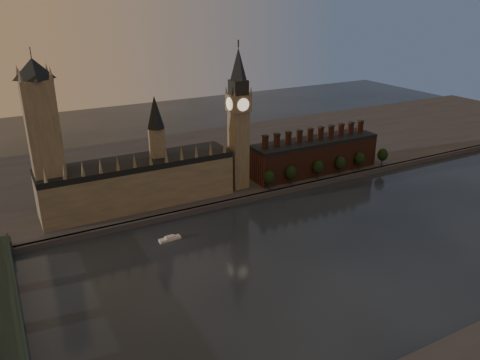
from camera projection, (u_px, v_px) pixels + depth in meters
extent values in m
plane|color=black|center=(316.00, 262.00, 261.51)|extent=(900.00, 900.00, 0.00)
cube|color=#444549|center=(239.00, 201.00, 334.36)|extent=(900.00, 4.00, 4.00)
cube|color=#444549|center=(190.00, 164.00, 407.94)|extent=(900.00, 180.00, 4.00)
cube|color=gray|center=(139.00, 185.00, 320.08)|extent=(130.00, 30.00, 28.00)
cube|color=black|center=(137.00, 163.00, 314.21)|extent=(130.00, 30.00, 4.00)
cube|color=gray|center=(157.00, 145.00, 317.19)|extent=(9.00, 9.00, 24.00)
cone|color=black|center=(155.00, 112.00, 308.75)|extent=(12.00, 12.00, 22.00)
cone|color=gray|center=(45.00, 174.00, 274.01)|extent=(2.60, 2.60, 10.00)
cone|color=gray|center=(64.00, 171.00, 278.77)|extent=(2.60, 2.60, 10.00)
cone|color=gray|center=(82.00, 168.00, 283.53)|extent=(2.60, 2.60, 10.00)
cone|color=gray|center=(100.00, 166.00, 288.29)|extent=(2.60, 2.60, 10.00)
cone|color=gray|center=(118.00, 163.00, 293.05)|extent=(2.60, 2.60, 10.00)
cone|color=gray|center=(134.00, 160.00, 297.81)|extent=(2.60, 2.60, 10.00)
cone|color=gray|center=(150.00, 158.00, 302.57)|extent=(2.60, 2.60, 10.00)
cone|color=gray|center=(166.00, 155.00, 307.33)|extent=(2.60, 2.60, 10.00)
cone|color=gray|center=(181.00, 153.00, 312.09)|extent=(2.60, 2.60, 10.00)
cone|color=gray|center=(196.00, 150.00, 316.85)|extent=(2.60, 2.60, 10.00)
cone|color=gray|center=(211.00, 148.00, 321.61)|extent=(2.60, 2.60, 10.00)
cone|color=gray|center=(224.00, 146.00, 326.38)|extent=(2.60, 2.60, 10.00)
cube|color=gray|center=(47.00, 154.00, 284.29)|extent=(18.00, 18.00, 90.00)
cone|color=black|center=(33.00, 69.00, 265.58)|extent=(24.00, 24.00, 12.00)
cylinder|color=#232326|center=(31.00, 58.00, 263.38)|extent=(0.50, 0.50, 12.00)
cone|color=gray|center=(20.00, 75.00, 256.22)|extent=(3.00, 3.00, 8.00)
cone|color=gray|center=(51.00, 73.00, 263.32)|extent=(3.00, 3.00, 8.00)
cone|color=gray|center=(17.00, 71.00, 269.30)|extent=(3.00, 3.00, 8.00)
cone|color=gray|center=(47.00, 69.00, 276.40)|extent=(3.00, 3.00, 8.00)
cube|color=gray|center=(238.00, 150.00, 343.77)|extent=(12.00, 12.00, 58.00)
cube|color=gray|center=(238.00, 103.00, 330.93)|extent=(14.00, 14.00, 12.00)
cube|color=#232326|center=(238.00, 87.00, 326.89)|extent=(11.00, 11.00, 10.00)
cone|color=black|center=(238.00, 64.00, 321.02)|extent=(13.00, 13.00, 22.00)
cylinder|color=#232326|center=(238.00, 44.00, 316.07)|extent=(1.00, 1.00, 5.00)
cylinder|color=beige|center=(243.00, 105.00, 325.04)|extent=(9.00, 0.50, 9.00)
cylinder|color=beige|center=(234.00, 101.00, 336.81)|extent=(9.00, 0.50, 9.00)
cylinder|color=beige|center=(229.00, 104.00, 327.73)|extent=(0.50, 9.00, 9.00)
cylinder|color=beige|center=(247.00, 102.00, 334.12)|extent=(0.50, 9.00, 9.00)
cone|color=gray|center=(235.00, 93.00, 319.43)|extent=(2.00, 2.00, 6.00)
cone|color=gray|center=(251.00, 91.00, 325.20)|extent=(2.00, 2.00, 6.00)
cone|color=gray|center=(226.00, 89.00, 330.05)|extent=(2.00, 2.00, 6.00)
cone|color=gray|center=(242.00, 88.00, 335.82)|extent=(2.00, 2.00, 6.00)
cube|color=#4D291D|center=(314.00, 157.00, 381.07)|extent=(110.00, 25.00, 24.00)
cube|color=black|center=(315.00, 141.00, 376.12)|extent=(110.00, 25.00, 3.00)
cube|color=#4D291D|center=(265.00, 142.00, 353.06)|extent=(3.50, 3.50, 9.00)
cube|color=#232326|center=(265.00, 136.00, 351.22)|extent=(4.20, 4.20, 1.00)
cube|color=#4D291D|center=(277.00, 140.00, 357.69)|extent=(3.50, 3.50, 9.00)
cube|color=#232326|center=(277.00, 134.00, 355.86)|extent=(4.20, 4.20, 1.00)
cube|color=#4D291D|center=(288.00, 139.00, 362.33)|extent=(3.50, 3.50, 9.00)
cube|color=#232326|center=(288.00, 132.00, 360.50)|extent=(4.20, 4.20, 1.00)
cube|color=#4D291D|center=(299.00, 137.00, 366.97)|extent=(3.50, 3.50, 9.00)
cube|color=#232326|center=(300.00, 131.00, 365.13)|extent=(4.20, 4.20, 1.00)
cube|color=#4D291D|center=(310.00, 135.00, 371.60)|extent=(3.50, 3.50, 9.00)
cube|color=#232326|center=(310.00, 129.00, 369.77)|extent=(4.20, 4.20, 1.00)
cube|color=#4D291D|center=(321.00, 133.00, 376.24)|extent=(3.50, 3.50, 9.00)
cube|color=#232326|center=(321.00, 127.00, 374.40)|extent=(4.20, 4.20, 1.00)
cube|color=#4D291D|center=(331.00, 132.00, 380.87)|extent=(3.50, 3.50, 9.00)
cube|color=#232326|center=(331.00, 126.00, 379.04)|extent=(4.20, 4.20, 1.00)
cube|color=#4D291D|center=(341.00, 130.00, 385.51)|extent=(3.50, 3.50, 9.00)
cube|color=#232326|center=(341.00, 124.00, 383.67)|extent=(4.20, 4.20, 1.00)
cube|color=#4D291D|center=(351.00, 128.00, 390.14)|extent=(3.50, 3.50, 9.00)
cube|color=#232326|center=(351.00, 123.00, 388.31)|extent=(4.20, 4.20, 1.00)
cube|color=#4D291D|center=(360.00, 127.00, 394.78)|extent=(3.50, 3.50, 9.00)
cube|color=#232326|center=(361.00, 121.00, 392.94)|extent=(4.20, 4.20, 1.00)
cylinder|color=black|center=(269.00, 185.00, 347.98)|extent=(0.80, 0.80, 6.00)
ellipsoid|color=black|center=(269.00, 177.00, 345.59)|extent=(8.60, 8.60, 10.75)
cylinder|color=black|center=(290.00, 181.00, 357.32)|extent=(0.80, 0.80, 6.00)
ellipsoid|color=black|center=(291.00, 173.00, 354.94)|extent=(8.60, 8.60, 10.75)
cylinder|color=black|center=(317.00, 175.00, 368.78)|extent=(0.80, 0.80, 6.00)
ellipsoid|color=black|center=(318.00, 167.00, 366.40)|extent=(8.60, 8.60, 10.75)
cylinder|color=black|center=(340.00, 170.00, 378.20)|extent=(0.80, 0.80, 6.00)
ellipsoid|color=black|center=(340.00, 163.00, 375.82)|extent=(8.60, 8.60, 10.75)
cylinder|color=black|center=(359.00, 166.00, 387.90)|extent=(0.80, 0.80, 6.00)
ellipsoid|color=black|center=(359.00, 159.00, 385.51)|extent=(8.60, 8.60, 10.75)
cylinder|color=black|center=(382.00, 162.00, 397.49)|extent=(0.80, 0.80, 6.00)
ellipsoid|color=black|center=(383.00, 155.00, 395.10)|extent=(8.60, 8.60, 10.75)
cube|color=#1E2F29|center=(10.00, 346.00, 185.33)|extent=(12.00, 200.00, 2.50)
cube|color=#1E2F29|center=(24.00, 338.00, 187.07)|extent=(1.00, 200.00, 1.30)
cylinder|color=#232326|center=(9.00, 325.00, 205.20)|extent=(8.00, 8.00, 7.75)
cylinder|color=#232326|center=(4.00, 286.00, 232.99)|extent=(8.00, 8.00, 7.75)
cylinder|color=#232326|center=(0.00, 255.00, 260.79)|extent=(8.00, 8.00, 7.75)
cube|color=silver|center=(170.00, 239.00, 284.46)|extent=(13.60, 4.39, 1.54)
cube|color=silver|center=(170.00, 237.00, 283.96)|extent=(5.88, 3.12, 1.15)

